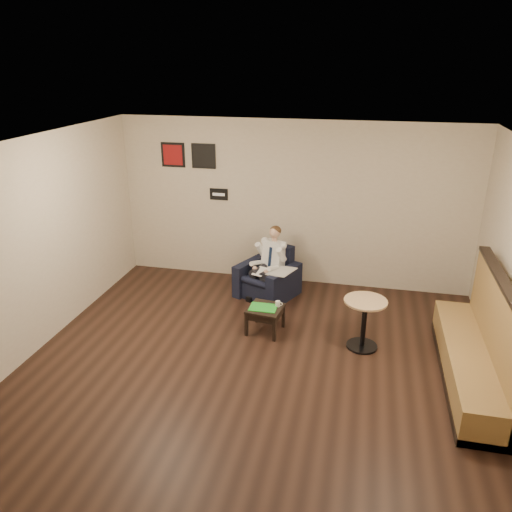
% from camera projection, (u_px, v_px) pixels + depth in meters
% --- Properties ---
extents(ground, '(6.00, 6.00, 0.00)m').
position_uv_depth(ground, '(253.00, 377.00, 6.22)').
color(ground, black).
rests_on(ground, ground).
extents(wall_back, '(6.00, 0.02, 2.80)m').
position_uv_depth(wall_back, '(293.00, 204.00, 8.42)').
color(wall_back, beige).
rests_on(wall_back, ground).
extents(wall_front, '(6.00, 0.02, 2.80)m').
position_uv_depth(wall_front, '(140.00, 471.00, 2.98)').
color(wall_front, beige).
rests_on(wall_front, ground).
extents(wall_left, '(0.02, 6.00, 2.80)m').
position_uv_depth(wall_left, '(23.00, 253.00, 6.31)').
color(wall_left, beige).
rests_on(wall_left, ground).
extents(ceiling, '(6.00, 6.00, 0.02)m').
position_uv_depth(ceiling, '(253.00, 151.00, 5.18)').
color(ceiling, white).
rests_on(ceiling, wall_back).
extents(seating_sign, '(0.32, 0.02, 0.20)m').
position_uv_depth(seating_sign, '(219.00, 194.00, 8.63)').
color(seating_sign, black).
rests_on(seating_sign, wall_back).
extents(art_print_left, '(0.42, 0.03, 0.42)m').
position_uv_depth(art_print_left, '(173.00, 155.00, 8.56)').
color(art_print_left, maroon).
rests_on(art_print_left, wall_back).
extents(art_print_right, '(0.42, 0.03, 0.42)m').
position_uv_depth(art_print_right, '(204.00, 156.00, 8.45)').
color(art_print_right, black).
rests_on(art_print_right, wall_back).
extents(armchair, '(1.11, 1.11, 0.81)m').
position_uv_depth(armchair, '(267.00, 273.00, 8.21)').
color(armchair, black).
rests_on(armchair, ground).
extents(seated_man, '(0.81, 0.94, 1.11)m').
position_uv_depth(seated_man, '(264.00, 266.00, 8.07)').
color(seated_man, silver).
rests_on(seated_man, armchair).
extents(lap_papers, '(0.26, 0.31, 0.01)m').
position_uv_depth(lap_papers, '(260.00, 271.00, 8.03)').
color(lap_papers, white).
rests_on(lap_papers, seated_man).
extents(newspaper, '(0.49, 0.54, 0.01)m').
position_uv_depth(newspaper, '(282.00, 271.00, 7.90)').
color(newspaper, silver).
rests_on(newspaper, armchair).
extents(side_table, '(0.53, 0.53, 0.38)m').
position_uv_depth(side_table, '(265.00, 319.00, 7.18)').
color(side_table, black).
rests_on(side_table, ground).
extents(green_folder, '(0.38, 0.27, 0.01)m').
position_uv_depth(green_folder, '(263.00, 307.00, 7.10)').
color(green_folder, green).
rests_on(green_folder, side_table).
extents(coffee_mug, '(0.08, 0.08, 0.08)m').
position_uv_depth(coffee_mug, '(278.00, 304.00, 7.14)').
color(coffee_mug, white).
rests_on(coffee_mug, side_table).
extents(smartphone, '(0.13, 0.09, 0.01)m').
position_uv_depth(smartphone, '(271.00, 304.00, 7.22)').
color(smartphone, black).
rests_on(smartphone, side_table).
extents(banquette, '(0.60, 2.52, 1.29)m').
position_uv_depth(banquette, '(475.00, 334.00, 5.94)').
color(banquette, olive).
rests_on(banquette, ground).
extents(cafe_table, '(0.59, 0.59, 0.72)m').
position_uv_depth(cafe_table, '(364.00, 324.00, 6.73)').
color(cafe_table, tan).
rests_on(cafe_table, ground).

